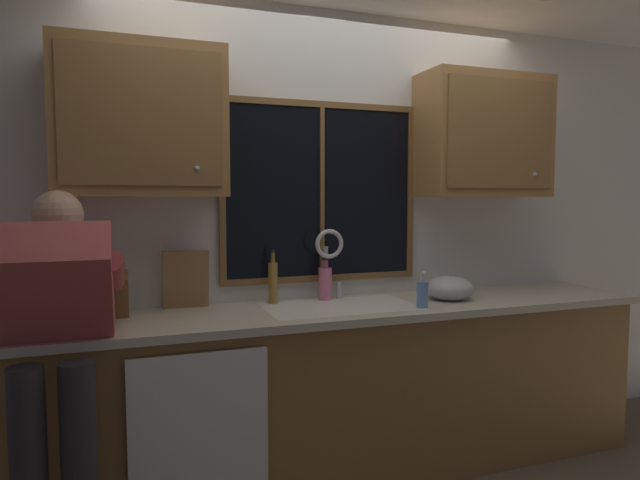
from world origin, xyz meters
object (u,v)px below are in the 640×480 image
Objects in this scene: mixing_bowl at (449,288)px; soap_dispenser at (422,294)px; bottle_green_glass at (325,283)px; cutting_board at (186,280)px; person_standing at (55,336)px; knife_block at (115,295)px; bottle_tall_clear at (273,282)px.

mixing_bowl is 1.43× the size of soap_dispenser.
bottle_green_glass is at bearing 137.10° from soap_dispenser.
soap_dispenser is at bearing -18.77° from cutting_board.
cutting_board reaches higher than soap_dispenser.
person_standing is at bearing -137.51° from cutting_board.
soap_dispenser is at bearing -10.89° from knife_block.
bottle_green_glass is at bearing -1.57° from cutting_board.
mixing_bowl is 0.70m from bottle_green_glass.
cutting_board is 1.07× the size of bottle_tall_clear.
knife_block is 1.10× the size of bottle_tall_clear.
mixing_bowl is at bearing -17.37° from bottle_green_glass.
mixing_bowl is (1.99, 0.28, 0.03)m from person_standing.
person_standing is 5.53× the size of mixing_bowl.
knife_block is at bearing -175.60° from bottle_green_glass.
knife_block is (0.22, 0.41, 0.08)m from person_standing.
bottle_tall_clear reaches higher than bottle_green_glass.
bottle_green_glass is (1.32, 0.49, 0.07)m from person_standing.
bottle_tall_clear is at bearing 5.99° from knife_block.
bottle_tall_clear reaches higher than soap_dispenser.
person_standing is 2.01m from mixing_bowl.
cutting_board is at bearing 170.83° from mixing_bowl.
person_standing is 7.88× the size of soap_dispenser.
person_standing is at bearing -159.51° from bottle_green_glass.
knife_block is 1.11m from bottle_green_glass.
knife_block is at bearing 61.70° from person_standing.
person_standing is 1.41m from bottle_green_glass.
bottle_green_glass is (0.76, -0.02, -0.05)m from cutting_board.
soap_dispenser is 0.81× the size of bottle_green_glass.
soap_dispenser is at bearing -42.90° from bottle_green_glass.
person_standing reaches higher than soap_dispenser.
mixing_bowl is 1.00m from bottle_tall_clear.
mixing_bowl is (1.43, -0.23, -0.09)m from cutting_board.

